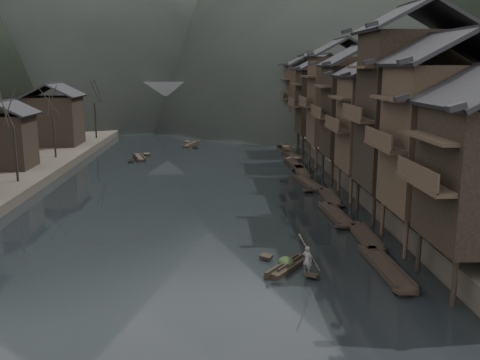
{
  "coord_description": "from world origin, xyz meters",
  "views": [
    {
      "loc": [
        2.4,
        -34.96,
        11.88
      ],
      "look_at": [
        4.3,
        9.14,
        2.5
      ],
      "focal_mm": 40.0,
      "sensor_mm": 36.0,
      "label": 1
    }
  ],
  "objects": [
    {
      "name": "midriver_boats",
      "position": [
        -4.58,
        41.28,
        0.2
      ],
      "size": [
        8.78,
        17.93,
        0.45
      ],
      "color": "black",
      "rests_on": "water"
    },
    {
      "name": "stone_bridge",
      "position": [
        -0.0,
        72.0,
        5.11
      ],
      "size": [
        40.0,
        6.0,
        9.0
      ],
      "color": "#4C4C4F",
      "rests_on": "ground"
    },
    {
      "name": "water",
      "position": [
        0.0,
        0.0,
        0.0
      ],
      "size": [
        300.0,
        300.0,
        0.0
      ],
      "primitive_type": "plane",
      "color": "black",
      "rests_on": "ground"
    },
    {
      "name": "boatman",
      "position": [
        7.51,
        -6.11,
        1.25
      ],
      "size": [
        0.7,
        0.7,
        1.64
      ],
      "primitive_type": "imported",
      "rotation": [
        0.0,
        0.0,
        2.38
      ],
      "color": "#5D5D5F",
      "rests_on": "hero_sampan"
    },
    {
      "name": "stilt_houses",
      "position": [
        17.28,
        19.41,
        9.01
      ],
      "size": [
        9.0,
        67.6,
        16.87
      ],
      "color": "black",
      "rests_on": "ground"
    },
    {
      "name": "bamboo_pole",
      "position": [
        7.71,
        -6.11,
        3.68
      ],
      "size": [
        1.81,
        2.1,
        3.22
      ],
      "primitive_type": "cylinder",
      "rotation": [
        0.7,
        0.0,
        -0.71
      ],
      "color": "#8C7A51",
      "rests_on": "boatman"
    },
    {
      "name": "cargo_heap",
      "position": [
        6.47,
        -4.69,
        0.72
      ],
      "size": [
        0.98,
        1.28,
        0.59
      ],
      "primitive_type": "ellipsoid",
      "color": "black",
      "rests_on": "hero_sampan"
    },
    {
      "name": "right_bank",
      "position": [
        35.0,
        40.0,
        0.9
      ],
      "size": [
        40.0,
        200.0,
        1.8
      ],
      "primitive_type": "cube",
      "color": "#2D2823",
      "rests_on": "ground"
    },
    {
      "name": "bare_trees",
      "position": [
        -17.0,
        18.64,
        6.84
      ],
      "size": [
        3.87,
        63.49,
        7.75
      ],
      "color": "black",
      "rests_on": "left_bank"
    },
    {
      "name": "hero_sampan",
      "position": [
        6.59,
        -4.86,
        0.2
      ],
      "size": [
        3.25,
        4.04,
        0.43
      ],
      "color": "black",
      "rests_on": "water"
    },
    {
      "name": "moored_sampans",
      "position": [
        12.1,
        24.56,
        0.2
      ],
      "size": [
        2.8,
        65.89,
        0.47
      ],
      "color": "black",
      "rests_on": "water"
    }
  ]
}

